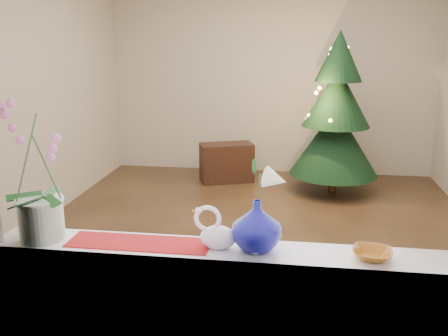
# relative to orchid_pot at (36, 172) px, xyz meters

# --- Properties ---
(ground) EXTENTS (5.00, 5.00, 0.00)m
(ground) POSITION_rel_orchid_pot_xyz_m (0.87, 2.38, -1.27)
(ground) COLOR #322014
(ground) RESTS_ON ground
(wall_back) EXTENTS (4.50, 0.10, 2.70)m
(wall_back) POSITION_rel_orchid_pot_xyz_m (0.87, 4.88, 0.08)
(wall_back) COLOR beige
(wall_back) RESTS_ON ground
(wall_front) EXTENTS (4.50, 0.10, 2.70)m
(wall_front) POSITION_rel_orchid_pot_xyz_m (0.87, -0.12, 0.08)
(wall_front) COLOR beige
(wall_front) RESTS_ON ground
(wall_left) EXTENTS (0.10, 5.00, 2.70)m
(wall_left) POSITION_rel_orchid_pot_xyz_m (-1.38, 2.38, 0.08)
(wall_left) COLOR beige
(wall_left) RESTS_ON ground
(windowsill) EXTENTS (2.20, 0.26, 0.04)m
(windowsill) POSITION_rel_orchid_pot_xyz_m (0.87, 0.01, -0.37)
(windowsill) COLOR white
(windowsill) RESTS_ON window_apron
(window_frame) EXTENTS (2.22, 0.06, 1.60)m
(window_frame) POSITION_rel_orchid_pot_xyz_m (0.87, -0.09, 0.43)
(window_frame) COLOR white
(window_frame) RESTS_ON windowsill
(runner) EXTENTS (0.70, 0.20, 0.01)m
(runner) POSITION_rel_orchid_pot_xyz_m (0.49, 0.01, -0.34)
(runner) COLOR maroon
(runner) RESTS_ON windowsill
(orchid_pot) EXTENTS (0.29, 0.29, 0.69)m
(orchid_pot) POSITION_rel_orchid_pot_xyz_m (0.00, 0.00, 0.00)
(orchid_pot) COLOR white
(orchid_pot) RESTS_ON windowsill
(swan) EXTENTS (0.26, 0.18, 0.20)m
(swan) POSITION_rel_orchid_pot_xyz_m (0.89, 0.01, -0.25)
(swan) COLOR white
(swan) RESTS_ON windowsill
(blue_vase) EXTENTS (0.30, 0.30, 0.28)m
(blue_vase) POSITION_rel_orchid_pot_xyz_m (1.07, 0.02, -0.21)
(blue_vase) COLOR #0B0B69
(blue_vase) RESTS_ON windowsill
(lily) EXTENTS (0.16, 0.09, 0.21)m
(lily) POSITION_rel_orchid_pot_xyz_m (1.07, 0.02, 0.04)
(lily) COLOR white
(lily) RESTS_ON blue_vase
(paperweight) EXTENTS (0.08, 0.08, 0.07)m
(paperweight) POSITION_rel_orchid_pot_xyz_m (1.07, -0.03, -0.31)
(paperweight) COLOR white
(paperweight) RESTS_ON windowsill
(amber_dish) EXTENTS (0.18, 0.18, 0.04)m
(amber_dish) POSITION_rel_orchid_pot_xyz_m (1.60, -0.00, -0.33)
(amber_dish) COLOR #985919
(amber_dish) RESTS_ON windowsill
(xmas_tree) EXTENTS (1.20, 1.20, 1.98)m
(xmas_tree) POSITION_rel_orchid_pot_xyz_m (1.72, 4.00, -0.28)
(xmas_tree) COLOR black
(xmas_tree) RESTS_ON ground
(side_table) EXTENTS (0.77, 0.57, 0.52)m
(side_table) POSITION_rel_orchid_pot_xyz_m (0.34, 4.25, -1.01)
(side_table) COLOR black
(side_table) RESTS_ON ground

